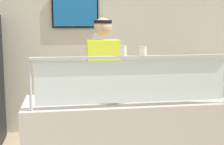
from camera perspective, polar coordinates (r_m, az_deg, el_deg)
The scene contains 10 objects.
shop_rear_unit at distance 5.15m, azimuth -2.12°, elevation 4.88°, with size 6.38×0.13×2.70m.
serving_counter at distance 3.36m, azimuth 2.46°, elevation -12.62°, with size 1.98×0.71×0.95m, color #BCB7B2.
sneeze_guard at distance 2.88m, azimuth 3.74°, elevation -0.43°, with size 1.81×0.06×0.46m.
pizza_tray at distance 3.22m, azimuth -0.39°, elevation -4.38°, with size 0.45×0.45×0.04m.
pizza_server at distance 3.19m, azimuth -0.77°, elevation -4.09°, with size 0.07×0.28×0.01m, color #ADAFB7.
parmesan_shaker at distance 2.83m, azimuth 2.01°, elevation 3.71°, with size 0.06×0.06×0.09m.
pepper_flake_shaker at distance 2.87m, azimuth 5.49°, elevation 3.69°, with size 0.06×0.06×0.08m.
worker_figure at distance 3.87m, azimuth -1.50°, elevation -1.57°, with size 0.41×0.50×1.76m.
prep_shelf at distance 5.37m, azimuth 18.10°, elevation -5.71°, with size 0.70×0.55×0.80m, color #B7BABF.
pizza_box_stack at distance 5.27m, azimuth 18.27°, elevation -0.54°, with size 0.44×0.44×0.18m.
Camera 1 is at (0.35, -2.71, 1.69)m, focal length 51.93 mm.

